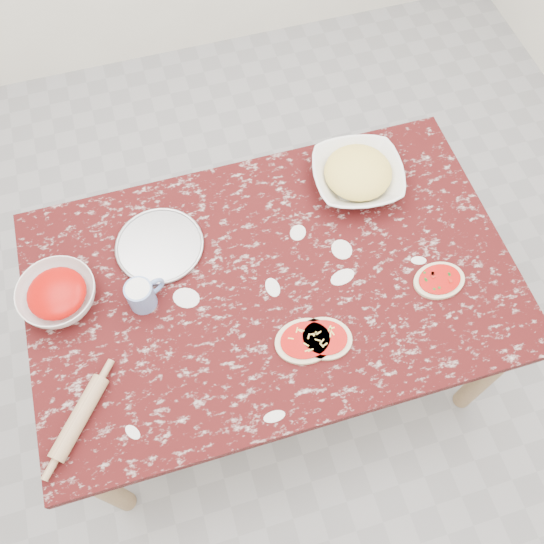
{
  "coord_description": "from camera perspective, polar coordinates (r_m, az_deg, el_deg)",
  "views": [
    {
      "loc": [
        -0.25,
        -0.84,
        2.47
      ],
      "look_at": [
        0.0,
        0.0,
        0.8
      ],
      "focal_mm": 38.7,
      "sensor_mm": 36.0,
      "label": 1
    }
  ],
  "objects": [
    {
      "name": "worktable",
      "position": [
        2.01,
        0.0,
        -1.76
      ],
      "size": [
        1.6,
        1.0,
        0.75
      ],
      "color": "#360B0C",
      "rests_on": "ground"
    },
    {
      "name": "flour_mug",
      "position": [
        1.9,
        -12.56,
        -2.17
      ],
      "size": [
        0.13,
        0.09,
        0.1
      ],
      "color": "#6B89C5",
      "rests_on": "worktable"
    },
    {
      "name": "pizza_mid",
      "position": [
        1.85,
        5.15,
        -6.45
      ],
      "size": [
        0.21,
        0.19,
        0.02
      ],
      "color": "beige",
      "rests_on": "worktable"
    },
    {
      "name": "pizza_left",
      "position": [
        1.84,
        3.25,
        -6.71
      ],
      "size": [
        0.2,
        0.16,
        0.02
      ],
      "color": "beige",
      "rests_on": "worktable"
    },
    {
      "name": "pizza_right",
      "position": [
        2.0,
        15.95,
        -0.78
      ],
      "size": [
        0.18,
        0.14,
        0.02
      ],
      "color": "beige",
      "rests_on": "worktable"
    },
    {
      "name": "cheese_bowl",
      "position": [
        2.13,
        8.29,
        9.19
      ],
      "size": [
        0.36,
        0.36,
        0.08
      ],
      "primitive_type": "imported",
      "rotation": [
        0.0,
        0.0,
        -0.15
      ],
      "color": "white",
      "rests_on": "worktable"
    },
    {
      "name": "sauce_bowl",
      "position": [
        1.99,
        -20.08,
        -2.16
      ],
      "size": [
        0.31,
        0.31,
        0.08
      ],
      "primitive_type": "imported",
      "rotation": [
        0.0,
        0.0,
        -0.26
      ],
      "color": "white",
      "rests_on": "worktable"
    },
    {
      "name": "pizza_tray",
      "position": [
        2.03,
        -10.86,
        2.49
      ],
      "size": [
        0.32,
        0.32,
        0.01
      ],
      "primitive_type": "cylinder",
      "rotation": [
        0.0,
        0.0,
        0.1
      ],
      "color": "#B2B2B7",
      "rests_on": "worktable"
    },
    {
      "name": "rolling_pin",
      "position": [
        1.84,
        -18.24,
        -13.3
      ],
      "size": [
        0.2,
        0.23,
        0.05
      ],
      "primitive_type": "cylinder",
      "rotation": [
        0.0,
        1.57,
        0.89
      ],
      "color": "tan",
      "rests_on": "worktable"
    },
    {
      "name": "ground",
      "position": [
        2.63,
        0.0,
        -8.15
      ],
      "size": [
        4.0,
        4.0,
        0.0
      ],
      "primitive_type": "plane",
      "color": "gray"
    }
  ]
}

